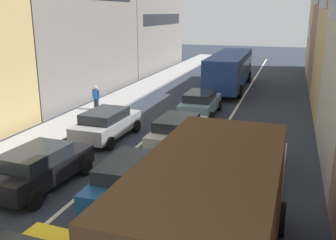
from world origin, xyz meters
name	(u,v)px	position (x,y,z in m)	size (l,w,h in m)	color
sidewalk_left	(111,103)	(-6.70, 20.00, 0.07)	(2.60, 64.00, 0.14)	#979797
lane_stripe_left	(181,109)	(-1.70, 20.00, 0.01)	(0.16, 60.00, 0.01)	silver
lane_stripe_right	(233,114)	(1.70, 20.00, 0.01)	(0.16, 60.00, 0.01)	silver
building_row_left	(41,6)	(-12.00, 20.41, 6.51)	(7.20, 43.90, 14.18)	tan
removalist_box_truck	(218,215)	(3.70, 4.03, 1.97)	(2.83, 7.75, 3.58)	#B7B29E
sedan_centre_lane_second	(131,178)	(0.14, 7.57, 0.80)	(2.10, 4.32, 1.49)	#194C8C
wagon_left_lane_second	(39,166)	(-3.39, 7.48, 0.80)	(2.27, 4.40, 1.49)	black
hatchback_centre_lane_third	(178,131)	(0.15, 13.04, 0.80)	(2.14, 4.34, 1.49)	beige
sedan_left_lane_third	(107,123)	(-3.58, 13.16, 0.80)	(2.19, 4.36, 1.49)	gray
coupe_centre_lane_fourth	(200,103)	(-0.17, 18.93, 0.80)	(2.09, 4.31, 1.49)	#759EB7
sedan_right_lane_behind_truck	(242,152)	(3.36, 11.22, 0.80)	(2.17, 4.35, 1.49)	#19592D
bus_mid_queue_primary	(230,68)	(0.20, 27.66, 1.76)	(2.92, 10.54, 2.90)	navy
pedestrian_near_kerb	(96,97)	(-6.69, 17.87, 0.95)	(0.54, 0.34, 1.66)	#262D47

